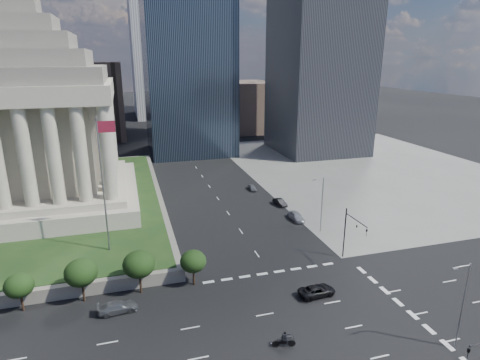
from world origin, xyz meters
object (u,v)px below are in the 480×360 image
object	(u,v)px
street_lamp_north	(321,201)
parked_sedan_near	(296,216)
motorcycle_lead	(284,339)
parked_sedan_far	(252,188)
war_memorial	(34,104)
pickup_truck	(317,291)
traffic_signal_ne	(352,230)
street_lamp_south	(462,302)
parked_sedan_mid	(280,202)
suv_grey	(118,307)
flagpole	(103,178)

from	to	relation	value
street_lamp_north	parked_sedan_near	world-z (taller)	street_lamp_north
street_lamp_north	motorcycle_lead	size ratio (longest dim) A/B	3.93
parked_sedan_near	parked_sedan_far	bearing A→B (deg)	98.17
war_memorial	parked_sedan_near	world-z (taller)	war_memorial
pickup_truck	parked_sedan_near	xyz separation A→B (m)	(7.67, 23.94, 0.11)
street_lamp_north	traffic_signal_ne	bearing A→B (deg)	-94.19
street_lamp_south	pickup_truck	bearing A→B (deg)	126.21
pickup_truck	parked_sedan_mid	world-z (taller)	pickup_truck
motorcycle_lead	suv_grey	bearing A→B (deg)	158.55
war_memorial	flagpole	distance (m)	28.16
war_memorial	motorcycle_lead	distance (m)	60.88
parked_sedan_mid	traffic_signal_ne	bearing A→B (deg)	-96.62
suv_grey	parked_sedan_far	size ratio (longest dim) A/B	1.31
parked_sedan_near	parked_sedan_mid	distance (m)	8.38
parked_sedan_near	motorcycle_lead	xyz separation A→B (m)	(-15.44, -31.74, 0.16)
flagpole	pickup_truck	xyz separation A→B (m)	(25.66, -17.02, -12.43)
traffic_signal_ne	war_memorial	bearing A→B (deg)	143.58
pickup_truck	parked_sedan_mid	distance (m)	33.22
parked_sedan_near	parked_sedan_far	xyz separation A→B (m)	(-2.50, 19.58, -0.18)
parked_sedan_mid	motorcycle_lead	xyz separation A→B (m)	(-15.44, -40.12, 0.29)
traffic_signal_ne	street_lamp_north	bearing A→B (deg)	85.81
parked_sedan_near	parked_sedan_far	size ratio (longest dim) A/B	1.29
flagpole	street_lamp_north	xyz separation A→B (m)	(35.16, 1.00, -7.45)
parked_sedan_far	street_lamp_north	bearing A→B (deg)	-78.60
flagpole	suv_grey	bearing A→B (deg)	-86.09
flagpole	traffic_signal_ne	world-z (taller)	flagpole
flagpole	parked_sedan_near	distance (m)	36.20
flagpole	parked_sedan_mid	xyz separation A→B (m)	(33.33, 15.30, -12.46)
street_lamp_north	parked_sedan_far	size ratio (longest dim) A/B	2.78
parked_sedan_near	motorcycle_lead	size ratio (longest dim) A/B	1.83
flagpole	war_memorial	bearing A→B (deg)	116.89
street_lamp_north	parked_sedan_far	world-z (taller)	street_lamp_north
flagpole	pickup_truck	size ratio (longest dim) A/B	4.08
traffic_signal_ne	street_lamp_north	world-z (taller)	street_lamp_north
suv_grey	motorcycle_lead	xyz separation A→B (m)	(16.96, -11.27, 0.26)
pickup_truck	suv_grey	bearing A→B (deg)	77.30
flagpole	traffic_signal_ne	bearing A→B (deg)	-16.71
street_lamp_south	street_lamp_north	world-z (taller)	same
pickup_truck	parked_sedan_mid	xyz separation A→B (m)	(7.67, 32.32, -0.02)
pickup_truck	motorcycle_lead	world-z (taller)	motorcycle_lead
traffic_signal_ne	motorcycle_lead	world-z (taller)	traffic_signal_ne
street_lamp_south	suv_grey	distance (m)	38.30
traffic_signal_ne	motorcycle_lead	distance (m)	22.35
parked_sedan_mid	parked_sedan_far	distance (m)	11.47
parked_sedan_far	traffic_signal_ne	bearing A→B (deg)	-82.80
traffic_signal_ne	motorcycle_lead	size ratio (longest dim) A/B	3.14
suv_grey	parked_sedan_far	distance (m)	49.98
motorcycle_lead	flagpole	bearing A→B (deg)	137.93
suv_grey	parked_sedan_near	size ratio (longest dim) A/B	1.02
flagpole	suv_grey	xyz separation A→B (m)	(0.93, -13.56, -12.43)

